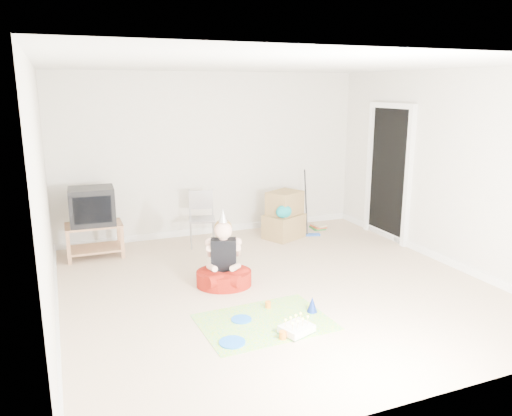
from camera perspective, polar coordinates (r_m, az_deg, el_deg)
name	(u,v)px	position (r m, az deg, el deg)	size (l,w,h in m)	color
ground	(276,286)	(6.16, 2.29, -8.91)	(5.00, 5.00, 0.00)	beige
doorway_recess	(389,175)	(8.12, 14.95, 3.71)	(0.02, 0.90, 2.05)	black
tv_stand	(95,237)	(7.45, -17.97, -3.22)	(0.78, 0.49, 0.48)	#A7724B
crt_tv	(92,206)	(7.34, -18.23, 0.21)	(0.61, 0.50, 0.52)	black
folding_chair	(202,219)	(7.58, -6.19, -1.30)	(0.46, 0.45, 0.86)	#99989E
cardboard_boxes	(284,216)	(7.97, 3.24, -0.91)	(0.72, 0.67, 0.75)	#9E7E4C
floor_mop	(313,220)	(8.14, 6.48, -1.37)	(0.28, 0.35, 1.05)	blue
book_pile	(318,226)	(8.61, 7.13, -2.10)	(0.22, 0.28, 0.09)	#277533
seated_woman	(224,269)	(6.11, -3.70, -6.96)	(0.85, 0.85, 0.97)	maroon
party_mat	(265,322)	(5.28, 1.00, -12.89)	(1.32, 0.95, 0.01)	#FF357C
birthday_cake	(297,329)	(5.06, 4.66, -13.67)	(0.36, 0.33, 0.15)	white
blue_plate_near	(241,319)	(5.31, -1.68, -12.60)	(0.21, 0.21, 0.01)	blue
blue_plate_far	(232,342)	(4.89, -2.74, -15.07)	(0.25, 0.25, 0.01)	blue
orange_cup_near	(268,305)	(5.56, 1.38, -10.97)	(0.06, 0.06, 0.07)	orange
orange_cup_far	(283,335)	(4.94, 3.06, -14.30)	(0.07, 0.07, 0.08)	orange
blue_party_hat	(312,304)	(5.48, 6.44, -10.90)	(0.12, 0.12, 0.17)	#16349E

